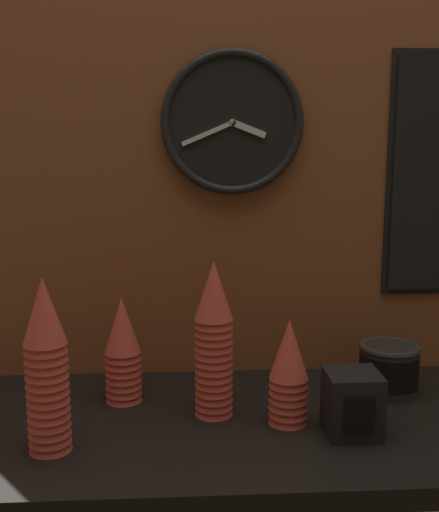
# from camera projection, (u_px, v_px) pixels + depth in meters

# --- Properties ---
(ground_plane) EXTENTS (1.60, 0.56, 0.04)m
(ground_plane) POSITION_uv_depth(u_px,v_px,m) (264.00, 425.00, 1.27)
(ground_plane) COLOR black
(wall_tiled_back) EXTENTS (1.60, 0.03, 1.05)m
(wall_tiled_back) POSITION_uv_depth(u_px,v_px,m) (252.00, 144.00, 1.43)
(wall_tiled_back) COLOR brown
(wall_tiled_back) RESTS_ON ground_plane
(cup_stack_center_right) EXTENTS (0.08, 0.08, 0.21)m
(cup_stack_center_right) POSITION_uv_depth(u_px,v_px,m) (289.00, 372.00, 1.22)
(cup_stack_center_right) COLOR #DB4C3D
(cup_stack_center_right) RESTS_ON ground_plane
(cup_stack_left) EXTENTS (0.08, 0.08, 0.31)m
(cup_stack_left) POSITION_uv_depth(u_px,v_px,m) (46.00, 365.00, 1.10)
(cup_stack_left) COLOR #DB4C3D
(cup_stack_left) RESTS_ON ground_plane
(cup_stack_center_left) EXTENTS (0.08, 0.08, 0.22)m
(cup_stack_center_left) POSITION_uv_depth(u_px,v_px,m) (123.00, 350.00, 1.32)
(cup_stack_center_left) COLOR #DB4C3D
(cup_stack_center_left) RESTS_ON ground_plane
(cup_stack_center) EXTENTS (0.08, 0.08, 0.31)m
(cup_stack_center) POSITION_uv_depth(u_px,v_px,m) (214.00, 339.00, 1.24)
(cup_stack_center) COLOR #DB4C3D
(cup_stack_center) RESTS_ON ground_plane
(bowl_stack_right) EXTENTS (0.13, 0.13, 0.11)m
(bowl_stack_right) POSITION_uv_depth(u_px,v_px,m) (389.00, 367.00, 1.37)
(bowl_stack_right) COLOR black
(bowl_stack_right) RESTS_ON ground_plane
(wall_clock) EXTENTS (0.31, 0.03, 0.31)m
(wall_clock) POSITION_uv_depth(u_px,v_px,m) (232.00, 123.00, 1.39)
(wall_clock) COLOR black
(napkin_dispenser) EXTENTS (0.10, 0.10, 0.12)m
(napkin_dispenser) POSITION_uv_depth(u_px,v_px,m) (352.00, 403.00, 1.18)
(napkin_dispenser) COLOR black
(napkin_dispenser) RESTS_ON ground_plane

